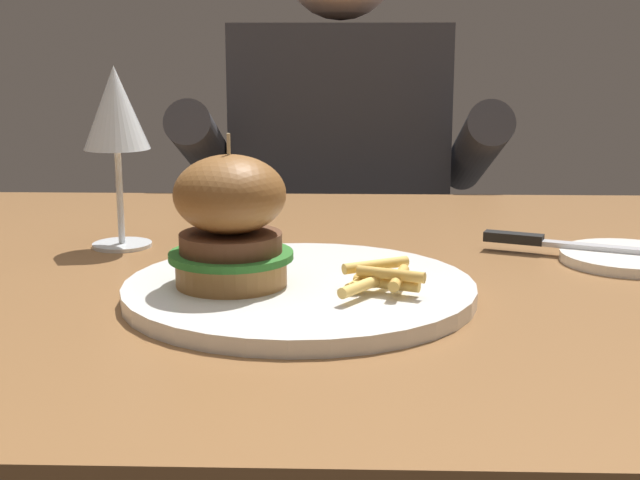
% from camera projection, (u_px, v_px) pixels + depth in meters
% --- Properties ---
extents(dining_table, '(1.10, 0.83, 0.74)m').
position_uv_depth(dining_table, '(342.00, 364.00, 0.88)').
color(dining_table, brown).
rests_on(dining_table, ground).
extents(main_plate, '(0.30, 0.30, 0.01)m').
position_uv_depth(main_plate, '(295.00, 290.00, 0.75)').
color(main_plate, white).
rests_on(main_plate, dining_table).
extents(burger_sandwich, '(0.10, 0.10, 0.13)m').
position_uv_depth(burger_sandwich, '(226.00, 221.00, 0.73)').
color(burger_sandwich, '#9E6B38').
rests_on(burger_sandwich, main_plate).
extents(fries_pile, '(0.07, 0.11, 0.02)m').
position_uv_depth(fries_pile, '(373.00, 277.00, 0.73)').
color(fries_pile, '#E0B251').
rests_on(fries_pile, main_plate).
extents(wine_glass, '(0.07, 0.07, 0.19)m').
position_uv_depth(wine_glass, '(112.00, 114.00, 0.91)').
color(wine_glass, silver).
rests_on(wine_glass, dining_table).
extents(bread_plate, '(0.13, 0.13, 0.01)m').
position_uv_depth(bread_plate, '(624.00, 258.00, 0.87)').
color(bread_plate, white).
rests_on(bread_plate, dining_table).
extents(table_knife, '(0.22, 0.10, 0.01)m').
position_uv_depth(table_knife, '(572.00, 244.00, 0.89)').
color(table_knife, silver).
rests_on(table_knife, bread_plate).
extents(diner_person, '(0.51, 0.36, 1.18)m').
position_uv_depth(diner_person, '(337.00, 266.00, 1.57)').
color(diner_person, '#282833').
rests_on(diner_person, ground).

